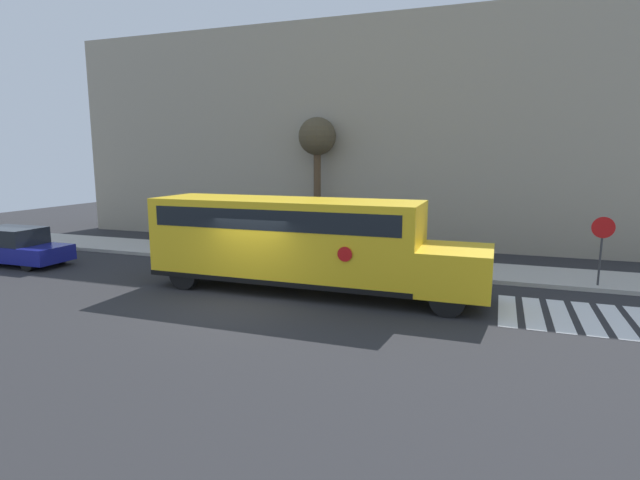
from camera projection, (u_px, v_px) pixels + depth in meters
ground_plane at (242, 303)px, 15.22m from camera, size 60.00×60.00×0.00m
sidewalk_strip at (316, 260)px, 21.24m from camera, size 44.00×3.00×0.15m
building_backdrop at (358, 135)px, 26.37m from camera, size 32.00×4.00×11.04m
crosswalk_stripes at (588, 318)px, 13.83m from camera, size 4.70×3.20×0.01m
school_bus at (298, 239)px, 16.31m from camera, size 10.98×2.57×3.05m
parked_car at (15, 246)px, 20.58m from camera, size 4.47×1.79×1.53m
stop_sign at (602, 242)px, 16.49m from camera, size 0.71×0.10×2.47m
tree_near_sidewalk at (317, 142)px, 24.32m from camera, size 1.84×1.84×6.31m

